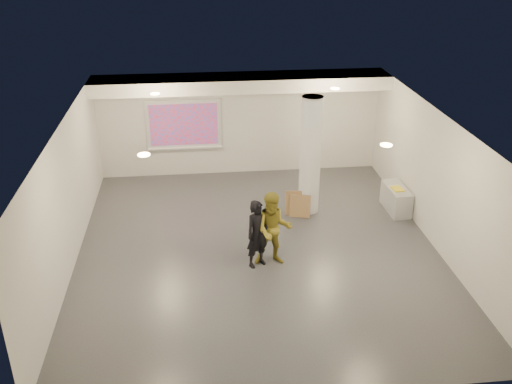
{
  "coord_description": "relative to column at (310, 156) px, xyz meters",
  "views": [
    {
      "loc": [
        -1.27,
        -11.01,
        6.66
      ],
      "look_at": [
        0.0,
        0.4,
        1.25
      ],
      "focal_mm": 40.0,
      "sensor_mm": 36.0,
      "label": 1
    }
  ],
  "objects": [
    {
      "name": "downlight_ne",
      "position": [
        0.7,
        0.7,
        1.48
      ],
      "size": [
        0.22,
        0.22,
        0.02
      ],
      "primitive_type": "cylinder",
      "color": "#FEC581",
      "rests_on": "ceiling"
    },
    {
      "name": "column",
      "position": [
        0.0,
        0.0,
        0.0
      ],
      "size": [
        0.52,
        0.52,
        3.0
      ],
      "primitive_type": "cylinder",
      "color": "white",
      "rests_on": "floor"
    },
    {
      "name": "floor",
      "position": [
        -1.5,
        -1.8,
        -1.5
      ],
      "size": [
        8.0,
        9.0,
        0.01
      ],
      "primitive_type": "cube",
      "color": "#3A3C41",
      "rests_on": "ground"
    },
    {
      "name": "man",
      "position": [
        -1.24,
        -2.38,
        -0.67
      ],
      "size": [
        0.83,
        0.66,
        1.66
      ],
      "primitive_type": "imported",
      "rotation": [
        0.0,
        0.0,
        -0.04
      ],
      "color": "olive",
      "rests_on": "floor"
    },
    {
      "name": "postit_pad",
      "position": [
        2.19,
        -0.35,
        -0.84
      ],
      "size": [
        0.29,
        0.37,
        0.03
      ],
      "primitive_type": "cube",
      "rotation": [
        0.0,
        0.0,
        0.14
      ],
      "color": "yellow",
      "rests_on": "credenza"
    },
    {
      "name": "papers_stack",
      "position": [
        2.19,
        -0.29,
        -0.85
      ],
      "size": [
        0.3,
        0.36,
        0.02
      ],
      "primitive_type": "cube",
      "rotation": [
        0.0,
        0.0,
        0.14
      ],
      "color": "white",
      "rests_on": "credenza"
    },
    {
      "name": "downlight_se",
      "position": [
        0.7,
        -3.3,
        1.48
      ],
      "size": [
        0.22,
        0.22,
        0.02
      ],
      "primitive_type": "cylinder",
      "color": "#FEC581",
      "rests_on": "ceiling"
    },
    {
      "name": "downlight_nw",
      "position": [
        -3.7,
        0.7,
        1.48
      ],
      "size": [
        0.22,
        0.22,
        0.02
      ],
      "primitive_type": "cylinder",
      "color": "#FEC581",
      "rests_on": "ceiling"
    },
    {
      "name": "ceiling",
      "position": [
        -1.5,
        -1.8,
        1.5
      ],
      "size": [
        8.0,
        9.0,
        0.01
      ],
      "primitive_type": "cube",
      "color": "white",
      "rests_on": "floor"
    },
    {
      "name": "wall_back",
      "position": [
        -1.5,
        2.7,
        0.0
      ],
      "size": [
        8.0,
        0.01,
        3.0
      ],
      "primitive_type": "cube",
      "color": "silver",
      "rests_on": "floor"
    },
    {
      "name": "credenza",
      "position": [
        2.22,
        -0.25,
        -1.18
      ],
      "size": [
        0.5,
        1.11,
        0.64
      ],
      "primitive_type": "cube",
      "rotation": [
        0.0,
        0.0,
        0.04
      ],
      "color": "#9DA0A3",
      "rests_on": "floor"
    },
    {
      "name": "woman",
      "position": [
        -1.58,
        -2.42,
        -0.74
      ],
      "size": [
        0.66,
        0.59,
        1.51
      ],
      "primitive_type": "imported",
      "rotation": [
        0.0,
        0.0,
        0.51
      ],
      "color": "black",
      "rests_on": "floor"
    },
    {
      "name": "wall_right",
      "position": [
        2.5,
        -1.8,
        0.0
      ],
      "size": [
        0.01,
        9.0,
        3.0
      ],
      "primitive_type": "cube",
      "color": "silver",
      "rests_on": "floor"
    },
    {
      "name": "cardboard_front",
      "position": [
        -0.27,
        -0.3,
        -1.22
      ],
      "size": [
        0.55,
        0.32,
        0.56
      ],
      "primitive_type": "cube",
      "rotation": [
        -0.25,
        0.0,
        -0.27
      ],
      "color": "olive",
      "rests_on": "floor"
    },
    {
      "name": "cardboard_back",
      "position": [
        -0.33,
        -0.17,
        -1.19
      ],
      "size": [
        0.59,
        0.23,
        0.62
      ],
      "primitive_type": "cube",
      "rotation": [
        -0.18,
        0.0,
        -0.12
      ],
      "color": "olive",
      "rests_on": "floor"
    },
    {
      "name": "wall_front",
      "position": [
        -1.5,
        -6.3,
        0.0
      ],
      "size": [
        8.0,
        0.01,
        3.0
      ],
      "primitive_type": "cube",
      "color": "silver",
      "rests_on": "floor"
    },
    {
      "name": "downlight_sw",
      "position": [
        -3.7,
        -3.3,
        1.48
      ],
      "size": [
        0.22,
        0.22,
        0.02
      ],
      "primitive_type": "cylinder",
      "color": "#FEC581",
      "rests_on": "ceiling"
    },
    {
      "name": "projection_screen",
      "position": [
        -3.1,
        2.65,
        0.03
      ],
      "size": [
        2.1,
        0.13,
        1.42
      ],
      "color": "white",
      "rests_on": "wall_back"
    },
    {
      "name": "wall_left",
      "position": [
        -5.5,
        -1.8,
        0.0
      ],
      "size": [
        0.01,
        9.0,
        3.0
      ],
      "primitive_type": "cube",
      "color": "silver",
      "rests_on": "floor"
    },
    {
      "name": "soffit_band",
      "position": [
        -1.5,
        2.15,
        1.32
      ],
      "size": [
        8.0,
        1.1,
        0.36
      ],
      "primitive_type": "cube",
      "color": "white",
      "rests_on": "ceiling"
    }
  ]
}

